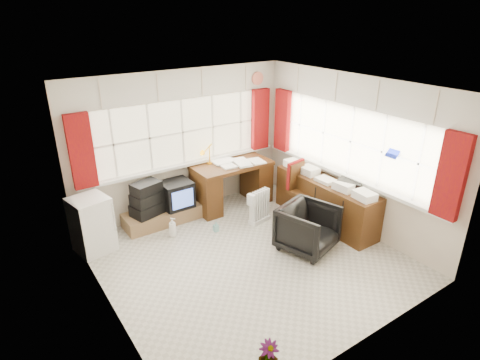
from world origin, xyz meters
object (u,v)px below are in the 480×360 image
Objects in this scene: office_chair at (308,228)px; tv_bench at (165,215)px; crt_tv at (177,194)px; desk_lamp at (209,150)px; mini_fridge at (92,225)px; radiator at (259,209)px; desk at (232,182)px; task_chair at (299,188)px; credenza at (325,200)px.

office_chair is 0.56× the size of tv_bench.
office_chair is at bearing -58.37° from crt_tv.
tv_bench is at bearing -173.38° from desk_lamp.
mini_fridge reaches higher than office_chair.
tv_bench is (-1.34, 0.92, -0.11)m from radiator.
desk is at bearing -3.56° from crt_tv.
task_chair is at bearing -48.28° from desk_lamp.
radiator is at bearing -34.50° from tv_bench.
office_chair is (0.45, -2.11, -0.73)m from desk_lamp.
desk_lamp is at bearing 109.00° from radiator.
mini_fridge is (-2.23, -0.32, -0.66)m from desk_lamp.
desk_lamp reaches higher than credenza.
desk_lamp reaches higher than radiator.
task_chair is 2.37m from tv_bench.
crt_tv is (0.23, -0.04, 0.35)m from tv_bench.
desk reaches higher than office_chair.
tv_bench is at bearing 145.50° from radiator.
task_chair is 3.43m from mini_fridge.
credenza is at bearing -35.84° from crt_tv.
tv_bench is at bearing 175.45° from desk.
desk_lamp is 0.38× the size of task_chair.
task_chair is at bearing -52.99° from desk.
office_chair is at bearing -77.92° from desk_lamp.
tv_bench is (-1.43, 2.00, -0.23)m from office_chair.
mini_fridge is at bearing 164.89° from task_chair.
mini_fridge reaches higher than radiator.
desk_lamp is at bearing 146.59° from desk.
crt_tv is at bearing 6.37° from mini_fridge.
credenza is 2.53m from crt_tv.
credenza is (0.22, -0.42, -0.13)m from task_chair.
tv_bench is at bearing 9.16° from mini_fridge.
desk is 1.09m from crt_tv.
desk is at bearing 91.72° from radiator.
radiator is 2.69m from mini_fridge.
tv_bench is at bearing 108.53° from office_chair.
desk is at bearing -4.55° from tv_bench.
desk_lamp is 0.75× the size of crt_tv.
task_chair reaches higher than radiator.
tv_bench is (-2.28, 1.52, -0.27)m from credenza.
radiator is (0.02, -0.81, -0.22)m from desk.
crt_tv is at bearing -9.30° from tv_bench.
mini_fridge is (-3.31, 0.89, -0.10)m from task_chair.
office_chair reaches higher than tv_bench.
mini_fridge is (-2.56, -0.10, -0.03)m from desk.
tv_bench is at bearing 146.29° from credenza.
task_chair reaches higher than mini_fridge.
desk_lamp is (-0.33, 0.22, 0.63)m from desk.
office_chair is at bearing -84.90° from radiator.
credenza reaches higher than crt_tv.
credenza is (0.84, 0.48, 0.04)m from office_chair.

